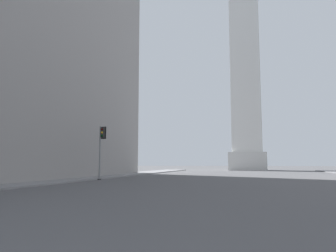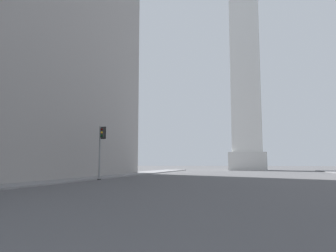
# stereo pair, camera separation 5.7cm
# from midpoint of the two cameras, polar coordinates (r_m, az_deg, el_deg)

# --- Properties ---
(sidewalk_left) EXTENTS (5.00, 96.87, 0.15)m
(sidewalk_left) POSITION_cam_midpoint_polar(r_m,az_deg,el_deg) (35.96, -16.51, -8.90)
(sidewalk_left) COLOR slate
(sidewalk_left) RESTS_ON ground_plane
(obelisk) EXTENTS (8.82, 8.82, 63.29)m
(obelisk) POSITION_cam_midpoint_polar(r_m,az_deg,el_deg) (87.37, 13.22, 12.96)
(obelisk) COLOR silver
(obelisk) RESTS_ON ground_plane
(traffic_light_mid_left) EXTENTS (0.79, 0.51, 5.70)m
(traffic_light_mid_left) POSITION_cam_midpoint_polar(r_m,az_deg,el_deg) (35.63, -11.54, -3.13)
(traffic_light_mid_left) COLOR slate
(traffic_light_mid_left) RESTS_ON ground_plane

